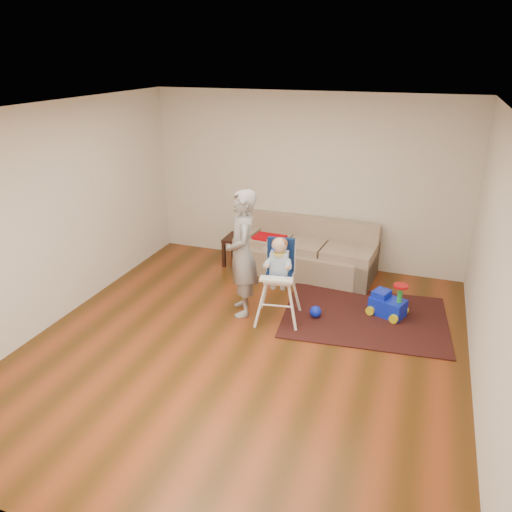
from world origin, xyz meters
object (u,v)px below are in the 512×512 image
(high_chair, at_px, (279,281))
(side_table, at_px, (240,251))
(adult, at_px, (242,254))
(sofa, at_px, (306,248))
(ride_on_toy, at_px, (389,298))
(toy_ball, at_px, (316,312))

(high_chair, bearing_deg, side_table, 117.05)
(high_chair, bearing_deg, adult, 166.70)
(sofa, bearing_deg, adult, -103.10)
(side_table, relative_size, ride_on_toy, 0.97)
(side_table, relative_size, toy_ball, 3.04)
(ride_on_toy, height_order, toy_ball, ride_on_toy)
(ride_on_toy, bearing_deg, high_chair, -135.99)
(adult, bearing_deg, high_chair, 60.57)
(high_chair, height_order, adult, adult)
(ride_on_toy, height_order, high_chair, high_chair)
(sofa, relative_size, adult, 1.29)
(ride_on_toy, bearing_deg, toy_ball, -135.77)
(toy_ball, bearing_deg, high_chair, -157.20)
(toy_ball, bearing_deg, ride_on_toy, 23.43)
(ride_on_toy, distance_m, toy_ball, 0.97)
(side_table, bearing_deg, toy_ball, -40.62)
(high_chair, relative_size, adult, 0.68)
(ride_on_toy, xyz_separation_m, toy_ball, (-0.88, -0.38, -0.16))
(toy_ball, xyz_separation_m, adult, (-0.96, -0.15, 0.74))
(sofa, distance_m, high_chair, 1.56)
(high_chair, xyz_separation_m, adult, (-0.51, 0.04, 0.29))
(sofa, xyz_separation_m, side_table, (-1.09, -0.01, -0.18))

